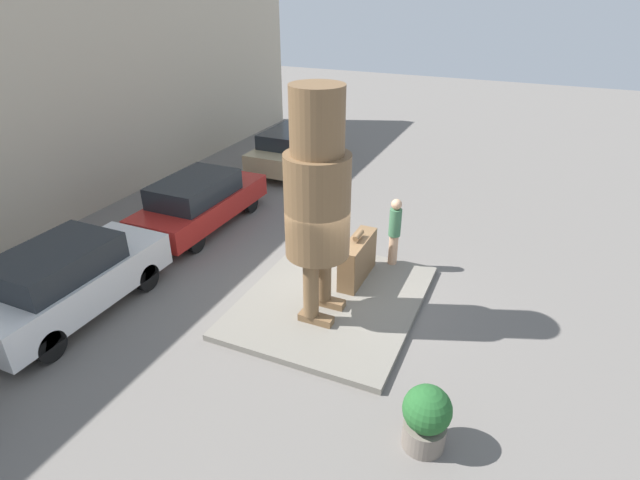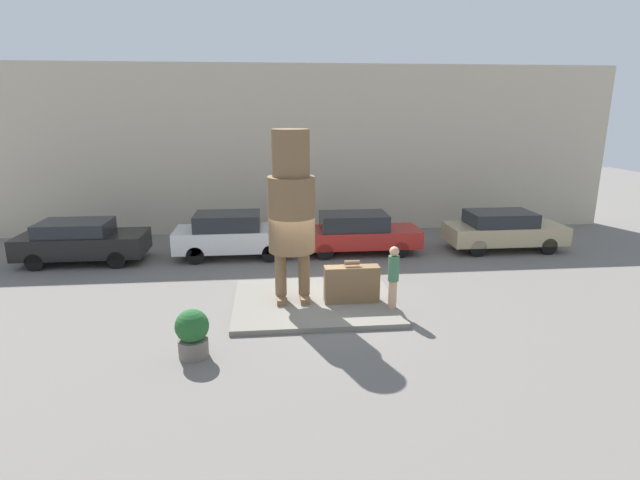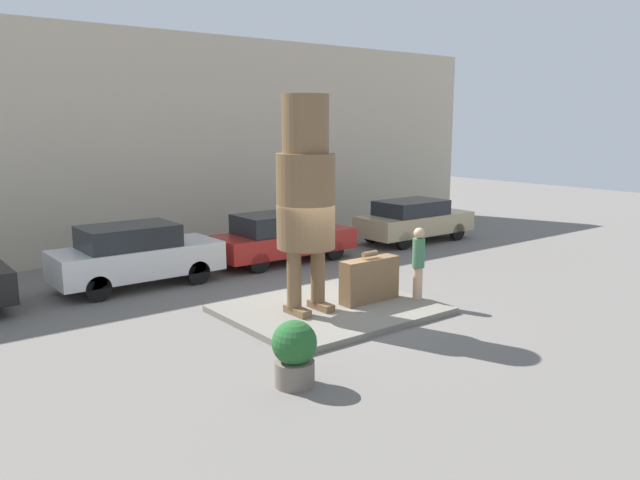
{
  "view_description": "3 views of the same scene",
  "coord_description": "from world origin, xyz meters",
  "px_view_note": "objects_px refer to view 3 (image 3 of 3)",
  "views": [
    {
      "loc": [
        -8.46,
        -3.45,
        6.34
      ],
      "look_at": [
        -0.11,
        0.24,
        1.57
      ],
      "focal_mm": 28.0,
      "sensor_mm": 36.0,
      "label": 1
    },
    {
      "loc": [
        -1.16,
        -12.95,
        5.34
      ],
      "look_at": [
        0.18,
        0.23,
        1.8
      ],
      "focal_mm": 28.0,
      "sensor_mm": 36.0,
      "label": 2
    },
    {
      "loc": [
        -8.46,
        -10.53,
        4.22
      ],
      "look_at": [
        -0.08,
        0.26,
        1.64
      ],
      "focal_mm": 35.0,
      "sensor_mm": 36.0,
      "label": 3
    }
  ],
  "objects_px": {
    "parked_car_red": "(282,237)",
    "planter_pot": "(294,352)",
    "parked_car_white": "(135,255)",
    "parked_car_tan": "(414,220)",
    "tourist": "(418,260)",
    "giant_suitcase": "(369,280)",
    "statue_figure": "(306,187)"
  },
  "relations": [
    {
      "from": "giant_suitcase",
      "to": "planter_pot",
      "type": "relative_size",
      "value": 1.37
    },
    {
      "from": "giant_suitcase",
      "to": "parked_car_red",
      "type": "bearing_deg",
      "value": 78.29
    },
    {
      "from": "parked_car_red",
      "to": "parked_car_tan",
      "type": "height_order",
      "value": "parked_car_red"
    },
    {
      "from": "tourist",
      "to": "parked_car_red",
      "type": "xyz_separation_m",
      "value": [
        0.05,
        5.7,
        -0.28
      ]
    },
    {
      "from": "parked_car_white",
      "to": "parked_car_red",
      "type": "distance_m",
      "value": 4.63
    },
    {
      "from": "statue_figure",
      "to": "parked_car_tan",
      "type": "height_order",
      "value": "statue_figure"
    },
    {
      "from": "statue_figure",
      "to": "parked_car_red",
      "type": "distance_m",
      "value": 5.92
    },
    {
      "from": "parked_car_tan",
      "to": "planter_pot",
      "type": "distance_m",
      "value": 13.03
    },
    {
      "from": "parked_car_red",
      "to": "parked_car_tan",
      "type": "xyz_separation_m",
      "value": [
        5.64,
        -0.13,
        0.0
      ]
    },
    {
      "from": "parked_car_red",
      "to": "statue_figure",
      "type": "bearing_deg",
      "value": -118.83
    },
    {
      "from": "tourist",
      "to": "parked_car_red",
      "type": "bearing_deg",
      "value": 89.5
    },
    {
      "from": "tourist",
      "to": "parked_car_tan",
      "type": "height_order",
      "value": "tourist"
    },
    {
      "from": "parked_car_white",
      "to": "parked_car_red",
      "type": "bearing_deg",
      "value": 0.8
    },
    {
      "from": "giant_suitcase",
      "to": "parked_car_red",
      "type": "relative_size",
      "value": 0.34
    },
    {
      "from": "planter_pot",
      "to": "parked_car_red",
      "type": "bearing_deg",
      "value": 56.9
    },
    {
      "from": "statue_figure",
      "to": "giant_suitcase",
      "type": "relative_size",
      "value": 3.1
    },
    {
      "from": "tourist",
      "to": "parked_car_white",
      "type": "xyz_separation_m",
      "value": [
        -4.58,
        5.64,
        -0.22
      ]
    },
    {
      "from": "tourist",
      "to": "parked_car_white",
      "type": "relative_size",
      "value": 0.4
    },
    {
      "from": "tourist",
      "to": "giant_suitcase",
      "type": "bearing_deg",
      "value": 151.21
    },
    {
      "from": "giant_suitcase",
      "to": "parked_car_tan",
      "type": "bearing_deg",
      "value": 36.77
    },
    {
      "from": "planter_pot",
      "to": "tourist",
      "type": "bearing_deg",
      "value": 21.64
    },
    {
      "from": "statue_figure",
      "to": "parked_car_red",
      "type": "xyz_separation_m",
      "value": [
        2.67,
        4.85,
        -2.07
      ]
    },
    {
      "from": "parked_car_white",
      "to": "parked_car_red",
      "type": "relative_size",
      "value": 0.95
    },
    {
      "from": "parked_car_red",
      "to": "planter_pot",
      "type": "relative_size",
      "value": 4.07
    },
    {
      "from": "parked_car_tan",
      "to": "parked_car_red",
      "type": "bearing_deg",
      "value": 178.66
    },
    {
      "from": "statue_figure",
      "to": "parked_car_white",
      "type": "height_order",
      "value": "statue_figure"
    },
    {
      "from": "giant_suitcase",
      "to": "parked_car_white",
      "type": "xyz_separation_m",
      "value": [
        -3.56,
        5.08,
        0.2
      ]
    },
    {
      "from": "statue_figure",
      "to": "planter_pot",
      "type": "distance_m",
      "value": 4.31
    },
    {
      "from": "parked_car_red",
      "to": "planter_pot",
      "type": "bearing_deg",
      "value": -123.1
    },
    {
      "from": "planter_pot",
      "to": "parked_car_white",
      "type": "bearing_deg",
      "value": 87.23
    },
    {
      "from": "parked_car_red",
      "to": "tourist",
      "type": "bearing_deg",
      "value": -90.5
    },
    {
      "from": "giant_suitcase",
      "to": "parked_car_red",
      "type": "distance_m",
      "value": 5.25
    }
  ]
}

